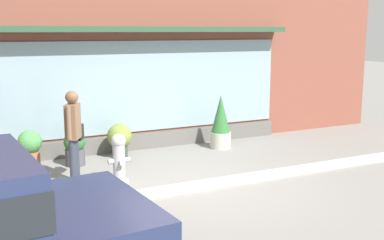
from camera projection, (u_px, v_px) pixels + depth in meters
ground_plane at (194, 186)px, 8.45m from camera, size 60.00×60.00×0.00m
curb_strip at (199, 186)px, 8.27m from camera, size 14.00×0.24×0.12m
storefront at (131, 40)px, 10.81m from camera, size 14.00×0.81×5.07m
fire_hydrant at (119, 158)px, 8.53m from camera, size 0.40×0.36×0.90m
pedestrian_with_handbag at (74, 130)px, 8.42m from camera, size 0.44×0.62×1.67m
potted_plant_window_left at (30, 148)px, 9.34m from camera, size 0.46×0.46×0.80m
potted_plant_window_center at (75, 148)px, 9.68m from camera, size 0.43×0.43×0.71m
potted_plant_doorstep at (221, 123)px, 11.09m from camera, size 0.48×0.48×1.24m
potted_plant_corner_tall at (120, 138)px, 10.30m from camera, size 0.52×0.52×0.73m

